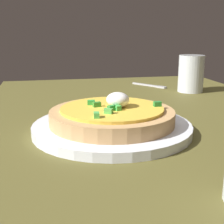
# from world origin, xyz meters

# --- Properties ---
(dining_table) EXTENTS (1.12, 0.69, 0.02)m
(dining_table) POSITION_xyz_m (0.00, 0.00, 0.01)
(dining_table) COLOR brown
(dining_table) RESTS_ON ground
(plate) EXTENTS (0.27, 0.27, 0.01)m
(plate) POSITION_xyz_m (0.04, -0.10, 0.03)
(plate) COLOR white
(plate) RESTS_ON dining_table
(pizza) EXTENTS (0.21, 0.21, 0.05)m
(pizza) POSITION_xyz_m (0.04, -0.10, 0.05)
(pizza) COLOR tan
(pizza) RESTS_ON plate
(cup_far) EXTENTS (0.07, 0.07, 0.10)m
(cup_far) POSITION_xyz_m (-0.27, 0.19, 0.07)
(cup_far) COLOR silver
(cup_far) RESTS_ON dining_table
(fork) EXTENTS (0.10, 0.08, 0.00)m
(fork) POSITION_xyz_m (-0.37, 0.11, 0.02)
(fork) COLOR #B7B7BC
(fork) RESTS_ON dining_table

